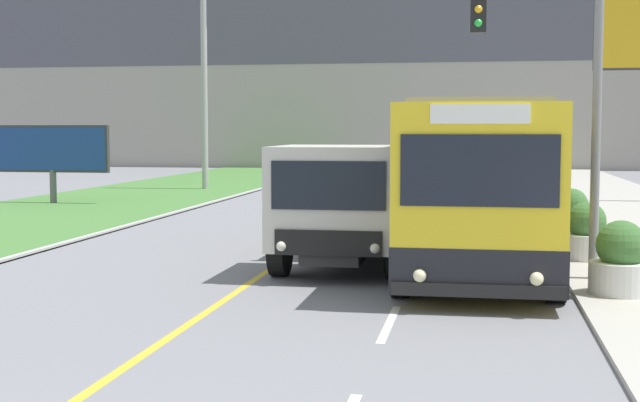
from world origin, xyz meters
name	(u,v)px	position (x,y,z in m)	size (l,w,h in m)	color
apartment_block_background	(423,23)	(0.00, 59.70, 10.20)	(80.00, 8.04, 20.39)	gray
city_bus	(479,181)	(3.96, 14.61, 1.62)	(2.72, 12.32, 3.19)	yellow
dump_truck	(346,205)	(1.43, 12.55, 1.24)	(2.44, 6.34, 2.41)	black
car_distant	(478,180)	(3.97, 31.62, 0.69)	(1.80, 4.30, 1.45)	silver
utility_pole_far	(204,75)	(-8.09, 33.86, 5.10)	(1.80, 0.28, 10.10)	#9E9E99
traffic_light_mast	(558,79)	(5.31, 11.75, 3.59)	(2.28, 0.32, 5.62)	slate
billboard_small	(52,150)	(-11.26, 25.62, 1.94)	(4.32, 0.24, 2.85)	#59595B
planter_round_near	(621,262)	(6.21, 10.26, 0.60)	(0.99, 0.99, 1.19)	silver
planter_round_second	(586,234)	(6.13, 14.13, 0.59)	(0.98, 0.98, 1.17)	silver
planter_round_third	(571,215)	(6.22, 17.99, 0.60)	(0.99, 0.99, 1.19)	silver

